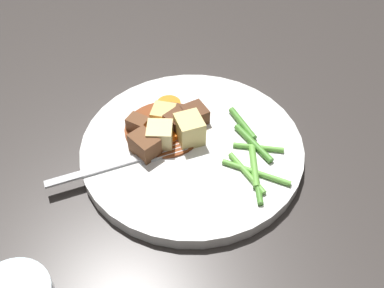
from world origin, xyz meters
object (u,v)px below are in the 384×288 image
at_px(carrot_slice_1, 153,133).
at_px(meat_chunk_4, 177,115).
at_px(potato_chunk_2, 160,135).
at_px(meat_chunk_1, 138,124).
at_px(fork, 123,162).
at_px(meat_chunk_2, 195,115).
at_px(meat_chunk_0, 145,145).
at_px(dinner_plate, 192,149).
at_px(carrot_slice_3, 168,132).
at_px(potato_chunk_0, 164,115).
at_px(carrot_slice_0, 193,127).
at_px(carrot_slice_2, 169,106).
at_px(potato_chunk_1, 189,129).
at_px(meat_chunk_3, 177,123).

xyz_separation_m(carrot_slice_1, meat_chunk_4, (-0.01, -0.04, 0.00)).
distance_m(potato_chunk_2, meat_chunk_1, 0.04).
bearing_deg(fork, meat_chunk_2, -110.48).
bearing_deg(meat_chunk_0, carrot_slice_1, -78.30).
relative_size(meat_chunk_1, meat_chunk_4, 1.03).
bearing_deg(dinner_plate, carrot_slice_3, 1.14).
bearing_deg(dinner_plate, potato_chunk_0, -19.91).
bearing_deg(carrot_slice_3, carrot_slice_0, -135.70).
xyz_separation_m(potato_chunk_0, meat_chunk_1, (0.02, 0.03, -0.00)).
bearing_deg(meat_chunk_1, meat_chunk_4, -131.61).
bearing_deg(meat_chunk_2, fork, 69.52).
xyz_separation_m(carrot_slice_2, potato_chunk_1, (-0.05, 0.04, 0.01)).
relative_size(carrot_slice_0, carrot_slice_3, 0.90).
xyz_separation_m(carrot_slice_2, meat_chunk_1, (0.01, 0.05, 0.01)).
distance_m(carrot_slice_2, potato_chunk_0, 0.03).
bearing_deg(meat_chunk_1, carrot_slice_1, 177.23).
relative_size(meat_chunk_0, meat_chunk_3, 1.23).
relative_size(carrot_slice_3, potato_chunk_2, 1.09).
bearing_deg(meat_chunk_2, meat_chunk_1, 42.79).
xyz_separation_m(carrot_slice_2, potato_chunk_0, (-0.01, 0.02, 0.01)).
bearing_deg(meat_chunk_1, potato_chunk_1, -164.96).
height_order(dinner_plate, carrot_slice_2, carrot_slice_2).
bearing_deg(carrot_slice_1, meat_chunk_0, 101.70).
relative_size(carrot_slice_0, meat_chunk_0, 0.87).
height_order(potato_chunk_1, meat_chunk_0, potato_chunk_1).
relative_size(carrot_slice_1, meat_chunk_2, 0.91).
height_order(carrot_slice_3, meat_chunk_0, meat_chunk_0).
relative_size(carrot_slice_2, meat_chunk_3, 1.15).
bearing_deg(fork, potato_chunk_0, -93.18).
xyz_separation_m(carrot_slice_3, meat_chunk_2, (-0.02, -0.04, 0.01)).
height_order(carrot_slice_1, carrot_slice_3, carrot_slice_1).
xyz_separation_m(carrot_slice_3, meat_chunk_4, (0.00, -0.03, 0.00)).
xyz_separation_m(dinner_plate, carrot_slice_3, (0.03, 0.00, 0.01)).
xyz_separation_m(carrot_slice_0, meat_chunk_4, (0.03, -0.01, 0.01)).
relative_size(potato_chunk_0, potato_chunk_1, 0.84).
height_order(dinner_plate, meat_chunk_3, meat_chunk_3).
bearing_deg(carrot_slice_0, meat_chunk_0, 62.32).
height_order(potato_chunk_2, meat_chunk_3, potato_chunk_2).
bearing_deg(potato_chunk_1, meat_chunk_4, -35.23).
height_order(dinner_plate, meat_chunk_0, meat_chunk_0).
relative_size(carrot_slice_0, meat_chunk_3, 1.07).
bearing_deg(fork, carrot_slice_2, -89.20).
xyz_separation_m(potato_chunk_2, meat_chunk_4, (0.00, -0.05, -0.00)).
distance_m(carrot_slice_3, potato_chunk_2, 0.02).
relative_size(meat_chunk_3, meat_chunk_4, 1.14).
xyz_separation_m(carrot_slice_1, meat_chunk_1, (0.02, -0.00, 0.00)).
height_order(carrot_slice_0, meat_chunk_1, meat_chunk_1).
bearing_deg(potato_chunk_0, meat_chunk_3, 165.40).
xyz_separation_m(potato_chunk_0, meat_chunk_2, (-0.04, -0.02, -0.00)).
height_order(carrot_slice_2, meat_chunk_2, meat_chunk_2).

